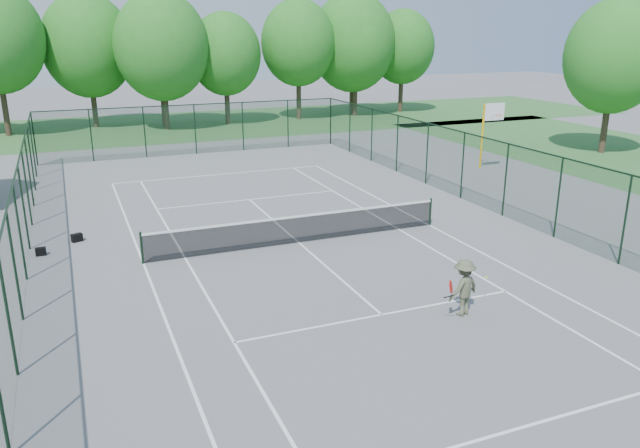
{
  "coord_description": "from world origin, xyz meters",
  "views": [
    {
      "loc": [
        -7.41,
        -19.98,
        7.46
      ],
      "look_at": [
        0.0,
        -2.0,
        1.3
      ],
      "focal_mm": 35.0,
      "sensor_mm": 36.0,
      "label": 1
    }
  ],
  "objects_px": {
    "tennis_player": "(464,287)",
    "sports_bag_a": "(41,252)",
    "basketball_goal": "(489,123)",
    "tennis_net": "(299,228)"
  },
  "relations": [
    {
      "from": "tennis_player",
      "to": "sports_bag_a",
      "type": "bearing_deg",
      "value": 138.71
    },
    {
      "from": "sports_bag_a",
      "to": "basketball_goal",
      "type": "bearing_deg",
      "value": 13.53
    },
    {
      "from": "tennis_net",
      "to": "tennis_player",
      "type": "height_order",
      "value": "tennis_player"
    },
    {
      "from": "tennis_player",
      "to": "tennis_net",
      "type": "bearing_deg",
      "value": 105.73
    },
    {
      "from": "basketball_goal",
      "to": "sports_bag_a",
      "type": "xyz_separation_m",
      "value": [
        -22.3,
        -5.29,
        -2.43
      ]
    },
    {
      "from": "basketball_goal",
      "to": "sports_bag_a",
      "type": "bearing_deg",
      "value": -166.66
    },
    {
      "from": "tennis_net",
      "to": "basketball_goal",
      "type": "relative_size",
      "value": 3.04
    },
    {
      "from": "tennis_net",
      "to": "sports_bag_a",
      "type": "relative_size",
      "value": 32.56
    },
    {
      "from": "sports_bag_a",
      "to": "tennis_player",
      "type": "relative_size",
      "value": 0.18
    },
    {
      "from": "tennis_net",
      "to": "sports_bag_a",
      "type": "xyz_separation_m",
      "value": [
        -8.62,
        2.15,
        -0.44
      ]
    }
  ]
}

